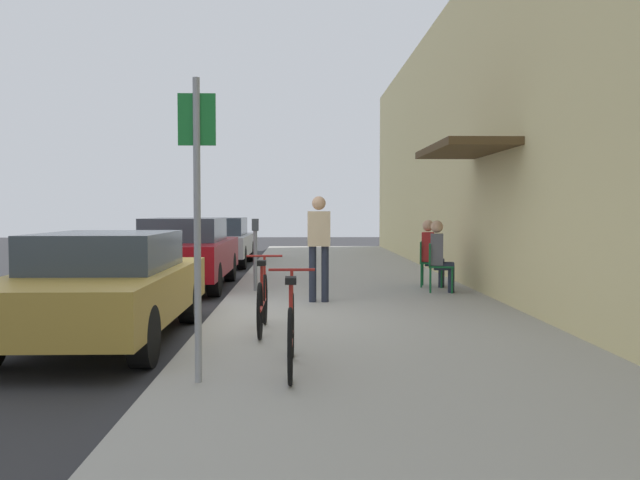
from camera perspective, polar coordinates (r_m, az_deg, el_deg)
The scene contains 15 objects.
ground_plane at distance 9.51m, azimuth -9.44°, elevation -7.15°, with size 60.00×60.00×0.00m, color #2D2D30.
sidewalk_slab at distance 11.43m, azimuth 3.24°, elevation -5.18°, with size 4.50×32.00×0.12m, color #9E9B93.
building_facade at distance 11.87m, azimuth 15.04°, elevation 9.54°, with size 1.40×32.00×6.12m.
parked_car_0 at distance 8.56m, azimuth -17.83°, elevation -3.63°, with size 1.80×4.40×1.32m.
parked_car_1 at distance 13.96m, azimuth -11.47°, elevation -1.00°, with size 1.80×4.40×1.43m.
parked_car_2 at distance 19.64m, azimuth -8.61°, elevation -0.05°, with size 1.80×4.40×1.38m.
parking_meter at distance 12.33m, azimuth -5.52°, elevation -0.76°, with size 0.12×0.10×1.32m.
street_sign at distance 5.81m, azimuth -10.39°, elevation 2.90°, with size 0.32×0.06×2.60m.
bicycle_0 at distance 6.25m, azimuth -2.47°, elevation -7.77°, with size 0.46×1.71×0.90m.
bicycle_1 at distance 8.23m, azimuth -4.90°, elevation -5.28°, with size 0.46×1.71×0.90m.
cafe_chair_0 at distance 12.29m, azimuth 9.87°, elevation -2.03°, with size 0.51×0.51×0.87m.
seated_patron_0 at distance 12.27m, azimuth 10.16°, elevation -1.14°, with size 0.48×0.42×1.29m.
cafe_chair_1 at distance 13.11m, azimuth 9.15°, elevation -1.74°, with size 0.53×0.53×0.87m.
seated_patron_1 at distance 13.09m, azimuth 9.41°, elevation -0.90°, with size 0.49×0.44×1.29m.
pedestrian_standing at distance 10.75m, azimuth -0.10°, elevation 0.01°, with size 0.36×0.22×1.70m.
Camera 1 is at (1.28, -9.29, 1.60)m, focal length 37.67 mm.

